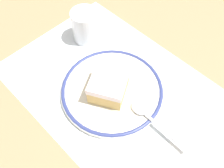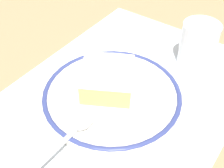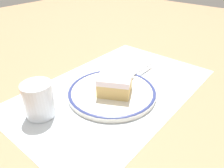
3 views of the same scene
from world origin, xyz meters
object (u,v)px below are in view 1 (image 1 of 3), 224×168
object	(u,v)px
cake_slice	(109,85)
napkin	(195,162)
spoon	(149,117)
cup	(85,27)
plate	(112,90)

from	to	relation	value
cake_slice	napkin	xyz separation A→B (m)	(0.22, 0.01, -0.03)
spoon	cup	world-z (taller)	cup
cup	napkin	size ratio (longest dim) A/B	0.62
cup	napkin	distance (m)	0.39
spoon	napkin	size ratio (longest dim) A/B	1.11
plate	napkin	distance (m)	0.22
spoon	napkin	xyz separation A→B (m)	(0.12, -0.00, -0.01)
cake_slice	spoon	xyz separation A→B (m)	(0.10, 0.01, -0.02)
plate	spoon	bearing A→B (deg)	1.77
napkin	cup	bearing A→B (deg)	169.89
cake_slice	napkin	distance (m)	0.23
spoon	cup	bearing A→B (deg)	165.81
spoon	napkin	distance (m)	0.12
cake_slice	plate	bearing A→B (deg)	89.28
plate	cup	world-z (taller)	cup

